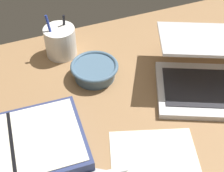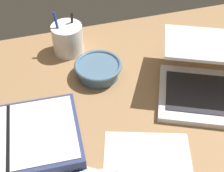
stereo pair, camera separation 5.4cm
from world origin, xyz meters
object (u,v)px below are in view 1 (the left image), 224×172
bowl (95,70)px  planner (14,148)px  pen_cup (60,42)px  laptop (213,72)px

bowl → planner: (-26.90, -18.59, -0.72)cm
pen_cup → planner: size_ratio=0.42×
pen_cup → bowl: bearing=-66.7°
bowl → laptop: bearing=-28.2°
laptop → bowl: size_ratio=2.86×
pen_cup → planner: 39.14cm
planner → bowl: bearing=38.0°
laptop → bowl: (-29.95, 16.03, -2.39)cm
laptop → planner: laptop is taller
bowl → pen_cup: bearing=113.3°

